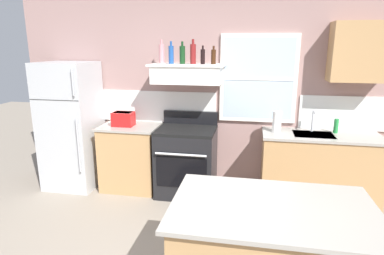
% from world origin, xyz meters
% --- Properties ---
extents(back_wall, '(5.40, 0.11, 2.70)m').
position_xyz_m(back_wall, '(0.03, 2.23, 1.35)').
color(back_wall, gray).
rests_on(back_wall, ground_plane).
extents(refrigerator, '(0.70, 0.72, 1.76)m').
position_xyz_m(refrigerator, '(-1.90, 1.84, 0.88)').
color(refrigerator, '#B7BABC').
rests_on(refrigerator, ground_plane).
extents(counter_left_of_stove, '(0.79, 0.63, 0.91)m').
position_xyz_m(counter_left_of_stove, '(-1.05, 1.90, 0.46)').
color(counter_left_of_stove, tan).
rests_on(counter_left_of_stove, ground_plane).
extents(toaster, '(0.30, 0.20, 0.19)m').
position_xyz_m(toaster, '(-1.13, 1.86, 1.01)').
color(toaster, red).
rests_on(toaster, counter_left_of_stove).
extents(stove_range, '(0.76, 0.69, 1.09)m').
position_xyz_m(stove_range, '(-0.25, 1.86, 0.46)').
color(stove_range, black).
rests_on(stove_range, ground_plane).
extents(range_hood_shelf, '(0.96, 0.52, 0.24)m').
position_xyz_m(range_hood_shelf, '(-0.25, 1.96, 1.62)').
color(range_hood_shelf, white).
extents(bottle_rose_pink, '(0.07, 0.07, 0.31)m').
position_xyz_m(bottle_rose_pink, '(-0.60, 1.98, 1.87)').
color(bottle_rose_pink, '#C67F84').
rests_on(bottle_rose_pink, range_hood_shelf).
extents(bottle_blue_liqueur, '(0.07, 0.07, 0.28)m').
position_xyz_m(bottle_blue_liqueur, '(-0.46, 1.95, 1.86)').
color(bottle_blue_liqueur, '#1E478C').
rests_on(bottle_blue_liqueur, range_hood_shelf).
extents(bottle_dark_green_wine, '(0.07, 0.07, 0.28)m').
position_xyz_m(bottle_dark_green_wine, '(-0.31, 1.94, 1.86)').
color(bottle_dark_green_wine, '#143819').
rests_on(bottle_dark_green_wine, range_hood_shelf).
extents(bottle_red_label_wine, '(0.07, 0.07, 0.31)m').
position_xyz_m(bottle_red_label_wine, '(-0.18, 1.95, 1.87)').
color(bottle_red_label_wine, maroon).
rests_on(bottle_red_label_wine, range_hood_shelf).
extents(bottle_balsamic_dark, '(0.06, 0.06, 0.23)m').
position_xyz_m(bottle_balsamic_dark, '(-0.05, 1.92, 1.84)').
color(bottle_balsamic_dark, black).
rests_on(bottle_balsamic_dark, range_hood_shelf).
extents(bottle_brown_stout, '(0.06, 0.06, 0.23)m').
position_xyz_m(bottle_brown_stout, '(0.08, 1.96, 1.84)').
color(bottle_brown_stout, '#381E0F').
rests_on(bottle_brown_stout, range_hood_shelf).
extents(counter_right_with_sink, '(1.43, 0.63, 0.91)m').
position_xyz_m(counter_right_with_sink, '(1.45, 1.90, 0.46)').
color(counter_right_with_sink, tan).
rests_on(counter_right_with_sink, ground_plane).
extents(sink_faucet, '(0.03, 0.17, 0.28)m').
position_xyz_m(sink_faucet, '(1.35, 2.00, 1.08)').
color(sink_faucet, silver).
rests_on(sink_faucet, counter_right_with_sink).
extents(paper_towel_roll, '(0.11, 0.11, 0.27)m').
position_xyz_m(paper_towel_roll, '(0.90, 1.90, 1.04)').
color(paper_towel_roll, white).
rests_on(paper_towel_roll, counter_right_with_sink).
extents(dish_soap_bottle, '(0.06, 0.06, 0.18)m').
position_xyz_m(dish_soap_bottle, '(1.63, 2.00, 1.00)').
color(dish_soap_bottle, '#268C3F').
rests_on(dish_soap_bottle, counter_right_with_sink).
extents(upper_cabinet_right, '(0.64, 0.32, 0.70)m').
position_xyz_m(upper_cabinet_right, '(1.80, 2.04, 1.90)').
color(upper_cabinet_right, tan).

